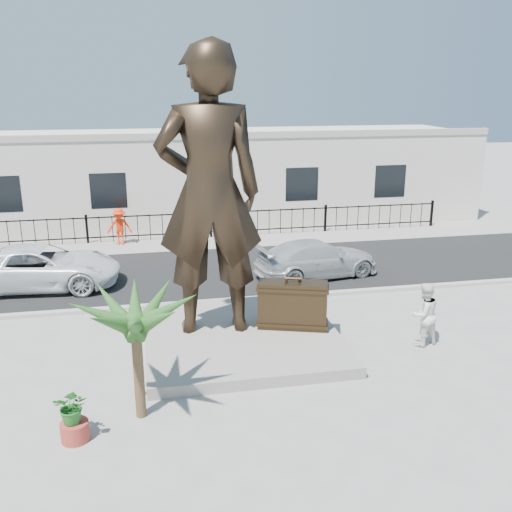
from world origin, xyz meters
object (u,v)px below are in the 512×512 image
(suitcase, at_px, (293,305))
(tourist, at_px, (424,314))
(car_white, at_px, (41,267))
(statue, at_px, (209,193))

(suitcase, bearing_deg, tourist, -0.94)
(tourist, bearing_deg, car_white, -45.70)
(car_white, bearing_deg, statue, -130.16)
(car_white, bearing_deg, tourist, -117.62)
(car_white, bearing_deg, suitcase, -122.48)
(suitcase, bearing_deg, statue, -172.29)
(suitcase, xyz_separation_m, car_white, (-7.50, 5.59, -0.21))
(suitcase, bearing_deg, car_white, 161.22)
(statue, height_order, car_white, statue)
(statue, height_order, suitcase, statue)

